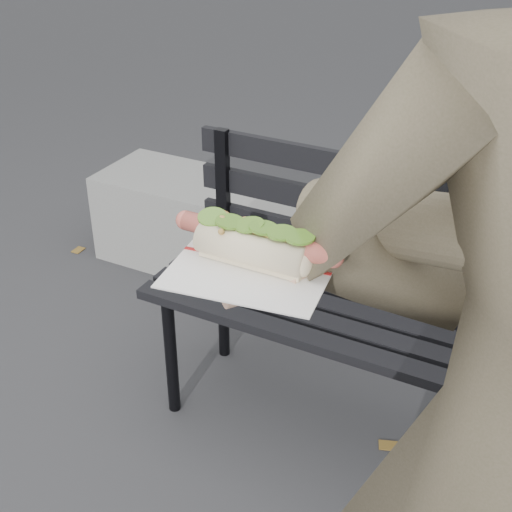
{
  "coord_description": "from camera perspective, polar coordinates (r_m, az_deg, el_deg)",
  "views": [
    {
      "loc": [
        0.49,
        -0.78,
        1.67
      ],
      "look_at": [
        0.14,
        -0.12,
        1.24
      ],
      "focal_mm": 50.0,
      "sensor_mm": 36.0,
      "label": 1
    }
  ],
  "objects": [
    {
      "name": "park_bench",
      "position": [
        2.13,
        11.3,
        -3.03
      ],
      "size": [
        1.5,
        0.44,
        0.88
      ],
      "color": "black",
      "rests_on": "ground"
    },
    {
      "name": "concrete_block",
      "position": [
        3.11,
        -2.16,
        2.07
      ],
      "size": [
        1.2,
        0.4,
        0.4
      ],
      "primitive_type": "cube",
      "color": "slate",
      "rests_on": "ground"
    },
    {
      "name": "held_hotdog",
      "position": [
        0.85,
        13.28,
        1.07
      ],
      "size": [
        0.62,
        0.31,
        0.2
      ],
      "color": "#4B4632"
    }
  ]
}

